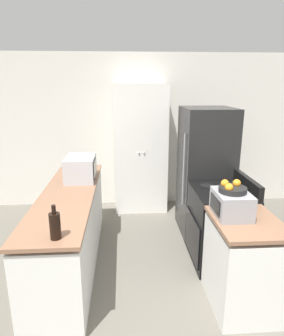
{
  "coord_description": "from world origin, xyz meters",
  "views": [
    {
      "loc": [
        -0.24,
        -1.95,
        2.09
      ],
      "look_at": [
        0.0,
        1.76,
        1.05
      ],
      "focal_mm": 32.0,
      "sensor_mm": 36.0,
      "label": 1
    }
  ],
  "objects_px": {
    "pantry_cabinet": "(141,149)",
    "wine_bottle": "(55,225)",
    "stove": "(220,226)",
    "refrigerator": "(205,172)",
    "microwave": "(81,168)",
    "fruit_bowl": "(232,188)",
    "toaster_oven": "(231,204)"
  },
  "relations": [
    {
      "from": "microwave",
      "to": "wine_bottle",
      "type": "relative_size",
      "value": 1.85
    },
    {
      "from": "pantry_cabinet",
      "to": "wine_bottle",
      "type": "relative_size",
      "value": 7.31
    },
    {
      "from": "stove",
      "to": "refrigerator",
      "type": "distance_m",
      "value": 0.92
    },
    {
      "from": "stove",
      "to": "wine_bottle",
      "type": "xyz_separation_m",
      "value": [
        -1.69,
        -0.99,
        0.56
      ]
    },
    {
      "from": "microwave",
      "to": "fruit_bowl",
      "type": "relative_size",
      "value": 2.08
    },
    {
      "from": "fruit_bowl",
      "to": "stove",
      "type": "bearing_deg",
      "value": 77.45
    },
    {
      "from": "microwave",
      "to": "refrigerator",
      "type": "bearing_deg",
      "value": 8.2
    },
    {
      "from": "microwave",
      "to": "fruit_bowl",
      "type": "distance_m",
      "value": 1.97
    },
    {
      "from": "wine_bottle",
      "to": "toaster_oven",
      "type": "bearing_deg",
      "value": 12.26
    },
    {
      "from": "wine_bottle",
      "to": "stove",
      "type": "bearing_deg",
      "value": 30.44
    },
    {
      "from": "refrigerator",
      "to": "toaster_oven",
      "type": "relative_size",
      "value": 4.58
    },
    {
      "from": "stove",
      "to": "refrigerator",
      "type": "height_order",
      "value": "refrigerator"
    },
    {
      "from": "pantry_cabinet",
      "to": "microwave",
      "type": "height_order",
      "value": "pantry_cabinet"
    },
    {
      "from": "microwave",
      "to": "wine_bottle",
      "type": "distance_m",
      "value": 1.56
    },
    {
      "from": "toaster_oven",
      "to": "fruit_bowl",
      "type": "bearing_deg",
      "value": 133.87
    },
    {
      "from": "pantry_cabinet",
      "to": "stove",
      "type": "bearing_deg",
      "value": -63.26
    },
    {
      "from": "stove",
      "to": "pantry_cabinet",
      "type": "bearing_deg",
      "value": 116.74
    },
    {
      "from": "refrigerator",
      "to": "wine_bottle",
      "type": "bearing_deg",
      "value": -133.4
    },
    {
      "from": "wine_bottle",
      "to": "fruit_bowl",
      "type": "relative_size",
      "value": 1.12
    },
    {
      "from": "wine_bottle",
      "to": "refrigerator",
      "type": "bearing_deg",
      "value": 46.6
    },
    {
      "from": "stove",
      "to": "microwave",
      "type": "distance_m",
      "value": 1.87
    },
    {
      "from": "pantry_cabinet",
      "to": "stove",
      "type": "xyz_separation_m",
      "value": [
        0.85,
        -1.68,
        -0.59
      ]
    },
    {
      "from": "pantry_cabinet",
      "to": "toaster_oven",
      "type": "height_order",
      "value": "pantry_cabinet"
    },
    {
      "from": "stove",
      "to": "refrigerator",
      "type": "xyz_separation_m",
      "value": [
        0.01,
        0.81,
        0.44
      ]
    },
    {
      "from": "pantry_cabinet",
      "to": "fruit_bowl",
      "type": "xyz_separation_m",
      "value": [
        0.7,
        -2.33,
        0.12
      ]
    },
    {
      "from": "pantry_cabinet",
      "to": "wine_bottle",
      "type": "xyz_separation_m",
      "value": [
        -0.84,
        -2.67,
        -0.03
      ]
    },
    {
      "from": "wine_bottle",
      "to": "microwave",
      "type": "bearing_deg",
      "value": 89.97
    },
    {
      "from": "toaster_oven",
      "to": "wine_bottle",
      "type": "bearing_deg",
      "value": -167.74
    },
    {
      "from": "refrigerator",
      "to": "pantry_cabinet",
      "type": "bearing_deg",
      "value": 134.64
    },
    {
      "from": "microwave",
      "to": "toaster_oven",
      "type": "distance_m",
      "value": 1.97
    },
    {
      "from": "fruit_bowl",
      "to": "refrigerator",
      "type": "bearing_deg",
      "value": 83.76
    },
    {
      "from": "refrigerator",
      "to": "fruit_bowl",
      "type": "xyz_separation_m",
      "value": [
        -0.16,
        -1.46,
        0.27
      ]
    }
  ]
}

